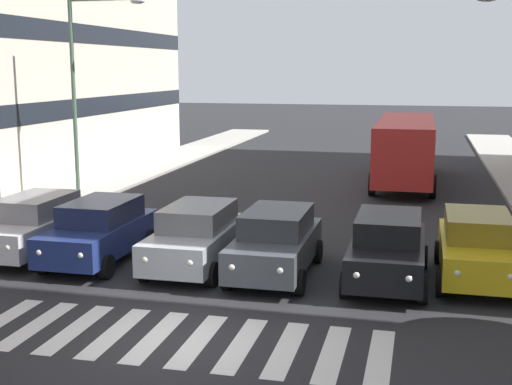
# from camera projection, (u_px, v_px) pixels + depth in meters

# --- Properties ---
(ground_plane) EXTENTS (180.00, 180.00, 0.00)m
(ground_plane) POSITION_uv_depth(u_px,v_px,m) (177.00, 338.00, 13.91)
(ground_plane) COLOR #262628
(crosswalk_markings) EXTENTS (8.55, 2.80, 0.01)m
(crosswalk_markings) POSITION_uv_depth(u_px,v_px,m) (177.00, 338.00, 13.91)
(crosswalk_markings) COLOR silver
(crosswalk_markings) RESTS_ON ground_plane
(car_0) EXTENTS (2.02, 4.44, 1.72)m
(car_0) POSITION_uv_depth(u_px,v_px,m) (477.00, 247.00, 17.59)
(car_0) COLOR gold
(car_0) RESTS_ON ground_plane
(car_1) EXTENTS (2.02, 4.44, 1.72)m
(car_1) POSITION_uv_depth(u_px,v_px,m) (388.00, 248.00, 17.45)
(car_1) COLOR black
(car_1) RESTS_ON ground_plane
(car_2) EXTENTS (2.02, 4.44, 1.72)m
(car_2) POSITION_uv_depth(u_px,v_px,m) (276.00, 242.00, 18.06)
(car_2) COLOR #474C51
(car_2) RESTS_ON ground_plane
(car_3) EXTENTS (2.02, 4.44, 1.72)m
(car_3) POSITION_uv_depth(u_px,v_px,m) (197.00, 236.00, 18.68)
(car_3) COLOR #B2B7BC
(car_3) RESTS_ON ground_plane
(car_4) EXTENTS (2.02, 4.44, 1.72)m
(car_4) POSITION_uv_depth(u_px,v_px,m) (100.00, 230.00, 19.34)
(car_4) COLOR navy
(car_4) RESTS_ON ground_plane
(car_5) EXTENTS (2.02, 4.44, 1.72)m
(car_5) POSITION_uv_depth(u_px,v_px,m) (34.00, 225.00, 20.05)
(car_5) COLOR silver
(car_5) RESTS_ON ground_plane
(bus_behind_traffic) EXTENTS (2.78, 10.50, 3.00)m
(bus_behind_traffic) POSITION_uv_depth(u_px,v_px,m) (406.00, 144.00, 32.33)
(bus_behind_traffic) COLOR red
(bus_behind_traffic) RESTS_ON ground_plane
(street_lamp_right) EXTENTS (3.16, 0.28, 7.93)m
(street_lamp_right) POSITION_uv_depth(u_px,v_px,m) (84.00, 79.00, 26.77)
(street_lamp_right) COLOR #4C6B56
(street_lamp_right) RESTS_ON sidewalk_right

